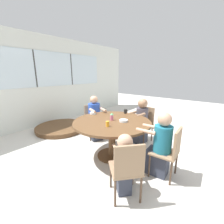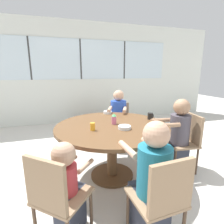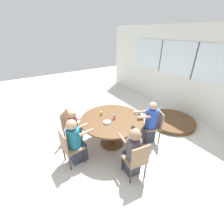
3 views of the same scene
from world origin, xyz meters
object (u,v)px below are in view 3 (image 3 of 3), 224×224
at_px(person_man_blue_shirt, 133,153).
at_px(chair_for_toddler, 69,124).
at_px(person_man_teal_shirt, 149,124).
at_px(sippy_cup, 114,116).
at_px(juice_glass, 101,113).
at_px(bowl_cereal, 107,122).
at_px(bowl_white_shallow, 136,113).
at_px(chair_for_man_teal_shirt, 155,124).
at_px(chair_for_man_blue_shirt, 137,159).
at_px(person_toddler, 75,126).
at_px(person_woman_green_shirt, 76,143).
at_px(coffee_mug, 133,128).
at_px(chair_for_woman_green_shirt, 68,146).
at_px(folded_table_stack, 171,121).

bearing_deg(person_man_blue_shirt, chair_for_toddler, 120.71).
height_order(person_man_teal_shirt, sippy_cup, person_man_teal_shirt).
distance_m(juice_glass, bowl_cereal, 0.40).
xyz_separation_m(person_man_blue_shirt, bowl_white_shallow, (-0.83, 0.78, 0.27)).
relative_size(chair_for_man_teal_shirt, bowl_white_shallow, 5.97).
bearing_deg(person_man_teal_shirt, chair_for_man_blue_shirt, 149.17).
xyz_separation_m(chair_for_man_teal_shirt, person_man_blue_shirt, (0.49, -1.16, 0.00)).
xyz_separation_m(chair_for_man_blue_shirt, sippy_cup, (-1.08, 0.19, 0.33)).
bearing_deg(bowl_cereal, chair_for_toddler, -142.62).
bearing_deg(chair_for_man_teal_shirt, chair_for_man_blue_shirt, 143.20).
bearing_deg(chair_for_man_teal_shirt, sippy_cup, 91.09).
bearing_deg(chair_for_toddler, person_toddler, 90.00).
height_order(chair_for_man_blue_shirt, chair_for_toddler, same).
bearing_deg(chair_for_toddler, bowl_white_shallow, 101.21).
bearing_deg(bowl_cereal, chair_for_man_blue_shirt, 2.73).
bearing_deg(person_toddler, chair_for_toddler, -90.00).
distance_m(person_woman_green_shirt, person_man_blue_shirt, 1.22).
relative_size(chair_for_man_blue_shirt, coffee_mug, 8.67).
relative_size(chair_for_woman_green_shirt, chair_for_man_teal_shirt, 1.00).
xyz_separation_m(chair_for_toddler, person_man_blue_shirt, (1.70, 0.72, 0.00)).
height_order(chair_for_man_blue_shirt, person_man_blue_shirt, person_man_blue_shirt).
xyz_separation_m(chair_for_man_blue_shirt, juice_glass, (-1.41, 0.02, 0.30)).
distance_m(chair_for_toddler, person_toddler, 0.17).
relative_size(chair_for_man_blue_shirt, chair_for_man_teal_shirt, 1.00).
distance_m(person_man_teal_shirt, juice_glass, 1.26).
height_order(bowl_cereal, folded_table_stack, bowl_cereal).
height_order(person_toddler, bowl_white_shallow, person_toddler).
bearing_deg(person_man_blue_shirt, sippy_cup, 87.31).
height_order(chair_for_man_teal_shirt, chair_for_toddler, same).
relative_size(sippy_cup, bowl_white_shallow, 1.02).
distance_m(chair_for_man_teal_shirt, juice_glass, 1.42).
relative_size(person_woman_green_shirt, person_toddler, 1.21).
relative_size(chair_for_man_blue_shirt, sippy_cup, 5.83).
relative_size(juice_glass, folded_table_stack, 0.07).
bearing_deg(person_toddler, bowl_cereal, 76.68).
bearing_deg(person_man_blue_shirt, person_man_teal_shirt, 36.85).
relative_size(person_man_teal_shirt, juice_glass, 11.81).
bearing_deg(chair_for_man_teal_shirt, person_man_teal_shirt, 90.00).
relative_size(person_toddler, juice_glass, 9.42).
xyz_separation_m(chair_for_woman_green_shirt, person_woman_green_shirt, (-0.01, 0.16, -0.00)).
xyz_separation_m(chair_for_man_teal_shirt, coffee_mug, (0.18, -0.92, 0.30)).
xyz_separation_m(person_man_teal_shirt, juice_glass, (-0.69, -1.01, 0.30)).
distance_m(person_man_blue_shirt, bowl_white_shallow, 1.18).
bearing_deg(folded_table_stack, chair_for_man_teal_shirt, -75.82).
xyz_separation_m(chair_for_man_teal_shirt, sippy_cup, (-0.42, -0.99, 0.33)).
bearing_deg(folded_table_stack, juice_glass, -101.75).
distance_m(chair_for_man_blue_shirt, coffee_mug, 0.63).
bearing_deg(coffee_mug, person_woman_green_shirt, -118.35).
relative_size(person_woman_green_shirt, person_man_blue_shirt, 1.00).
xyz_separation_m(chair_for_woman_green_shirt, bowl_cereal, (0.03, 0.92, 0.27)).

